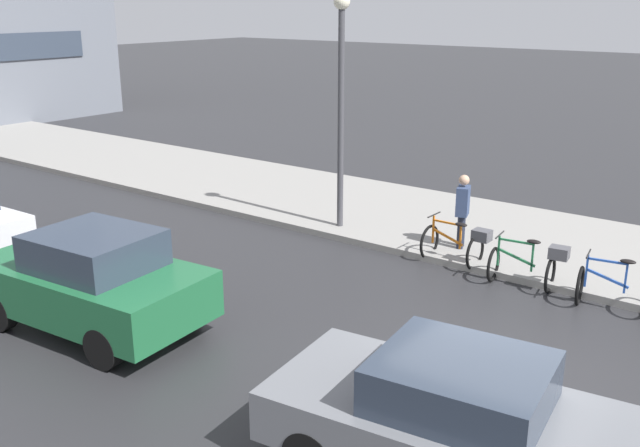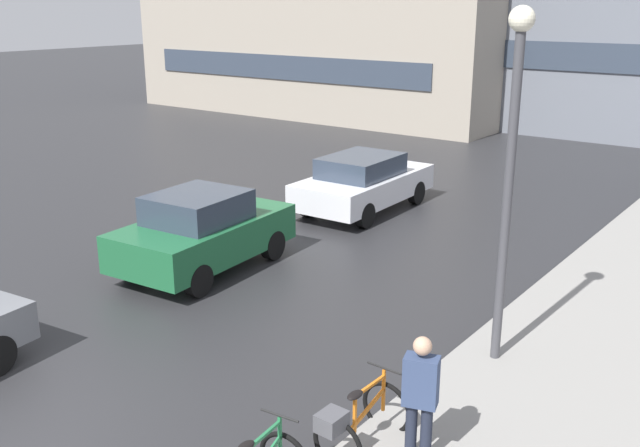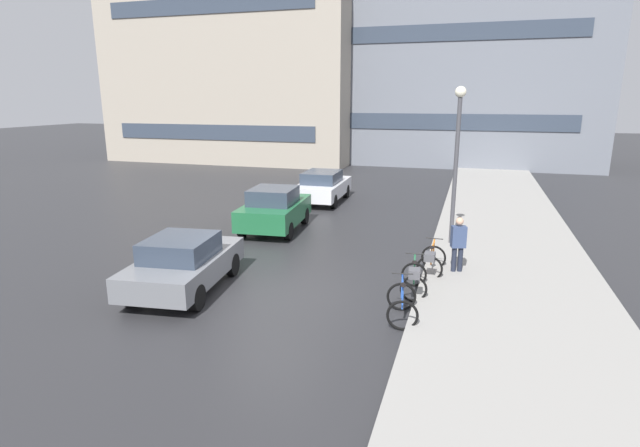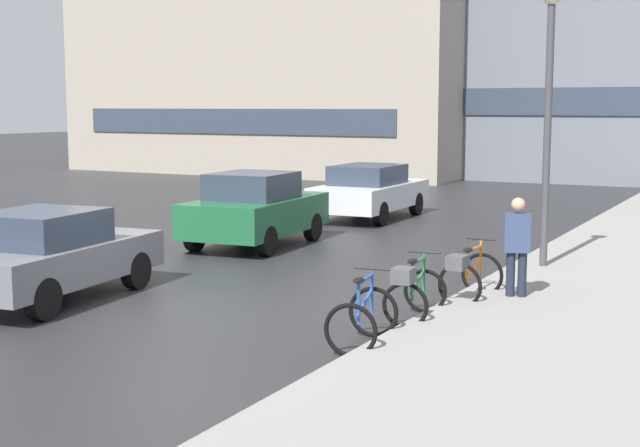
# 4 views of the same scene
# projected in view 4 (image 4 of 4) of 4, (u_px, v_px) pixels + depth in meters

# --- Properties ---
(ground_plane) EXTENTS (140.00, 140.00, 0.00)m
(ground_plane) POSITION_uv_depth(u_px,v_px,m) (176.00, 311.00, 13.71)
(ground_plane) COLOR #28282B
(bicycle_nearest) EXTENTS (0.88, 1.22, 0.97)m
(bicycle_nearest) POSITION_uv_depth(u_px,v_px,m) (362.00, 318.00, 11.60)
(bicycle_nearest) COLOR black
(bicycle_nearest) RESTS_ON ground
(bicycle_second) EXTENTS (0.80, 1.43, 0.96)m
(bicycle_second) POSITION_uv_depth(u_px,v_px,m) (413.00, 290.00, 12.86)
(bicycle_second) COLOR black
(bicycle_second) RESTS_ON ground
(bicycle_third) EXTENTS (0.75, 1.37, 0.98)m
(bicycle_third) POSITION_uv_depth(u_px,v_px,m) (468.00, 274.00, 14.13)
(bicycle_third) COLOR black
(bicycle_third) RESTS_ON ground
(car_grey) EXTENTS (2.37, 4.16, 1.47)m
(car_grey) POSITION_uv_depth(u_px,v_px,m) (46.00, 255.00, 14.41)
(car_grey) COLOR slate
(car_grey) RESTS_ON ground
(car_green) EXTENTS (2.27, 4.05, 1.66)m
(car_green) POSITION_uv_depth(u_px,v_px,m) (255.00, 209.00, 19.98)
(car_green) COLOR #1E6038
(car_green) RESTS_ON ground
(car_white) EXTENTS (2.07, 4.40, 1.51)m
(car_white) POSITION_uv_depth(u_px,v_px,m) (370.00, 191.00, 24.84)
(car_white) COLOR silver
(car_white) RESTS_ON ground
(pedestrian) EXTENTS (0.45, 0.35, 1.71)m
(pedestrian) POSITION_uv_depth(u_px,v_px,m) (517.00, 245.00, 13.99)
(pedestrian) COLOR #1E2333
(pedestrian) RESTS_ON ground
(streetlamp) EXTENTS (0.36, 0.36, 5.30)m
(streetlamp) POSITION_uv_depth(u_px,v_px,m) (549.00, 95.00, 16.37)
(streetlamp) COLOR #424247
(streetlamp) RESTS_ON ground
(building_facade_side) EXTENTS (19.32, 7.47, 13.60)m
(building_facade_side) POSITION_uv_depth(u_px,v_px,m) (274.00, 27.00, 41.86)
(building_facade_side) COLOR #9E9384
(building_facade_side) RESTS_ON ground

